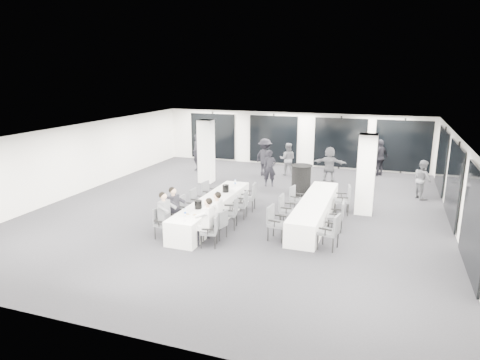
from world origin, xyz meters
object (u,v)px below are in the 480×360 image
(chair_side_left_mid, at_px, (286,208))
(ice_bucket_far, at_px, (226,188))
(chair_side_right_far, at_px, (344,198))
(standing_guest_a, at_px, (270,166))
(banquet_table_main, at_px, (212,210))
(chair_main_left_fourth, at_px, (196,200))
(chair_side_right_near, at_px, (332,230))
(ice_bucket_near, at_px, (198,205))
(chair_main_right_fourth, at_px, (242,203))
(chair_main_right_second, at_px, (220,223))
(chair_main_left_far, at_px, (208,192))
(cocktail_table, at_px, (301,180))
(chair_side_right_mid, at_px, (338,214))
(standing_guest_f, at_px, (330,162))
(banquet_table_side, at_px, (314,211))
(standing_guest_c, at_px, (265,155))
(chair_main_left_mid, at_px, (185,207))
(standing_guest_e, at_px, (369,163))
(chair_main_right_far, at_px, (250,195))
(chair_main_right_near, at_px, (212,229))
(chair_side_left_far, at_px, (296,197))
(chair_side_left_near, at_px, (275,221))
(standing_guest_h, at_px, (423,177))
(standing_guest_b, at_px, (288,157))
(standing_guest_d, at_px, (380,155))
(chair_main_left_near, at_px, (162,221))
(chair_main_right_mid, at_px, (231,211))

(chair_side_left_mid, height_order, ice_bucket_far, ice_bucket_far)
(chair_side_right_far, distance_m, standing_guest_a, 4.49)
(banquet_table_main, relative_size, chair_main_left_fourth, 5.67)
(chair_side_right_near, relative_size, ice_bucket_near, 3.91)
(chair_main_right_fourth, bearing_deg, standing_guest_a, -2.34)
(chair_main_right_fourth, bearing_deg, chair_main_right_second, 173.95)
(ice_bucket_near, bearing_deg, chair_main_left_far, 107.27)
(cocktail_table, relative_size, chair_side_right_mid, 1.28)
(cocktail_table, xyz_separation_m, standing_guest_f, (0.75, 2.59, 0.29))
(banquet_table_side, height_order, chair_main_right_second, chair_main_right_second)
(chair_side_right_far, bearing_deg, standing_guest_c, 32.78)
(chair_side_left_mid, height_order, ice_bucket_near, ice_bucket_near)
(chair_main_right_fourth, xyz_separation_m, standing_guest_f, (2.05, 6.12, 0.36))
(banquet_table_main, distance_m, chair_main_left_mid, 0.90)
(standing_guest_e, bearing_deg, chair_main_right_fourth, 156.48)
(chair_main_right_far, relative_size, chair_side_right_mid, 1.06)
(chair_side_right_near, xyz_separation_m, standing_guest_c, (-4.21, 7.83, 0.43))
(chair_main_right_near, height_order, chair_side_left_far, chair_main_right_near)
(chair_side_left_near, height_order, standing_guest_h, standing_guest_h)
(chair_main_right_fourth, xyz_separation_m, standing_guest_b, (-0.01, 6.67, 0.34))
(standing_guest_a, bearing_deg, chair_main_right_near, -105.26)
(chair_main_left_far, height_order, standing_guest_c, standing_guest_c)
(standing_guest_b, distance_m, standing_guest_d, 4.39)
(chair_main_left_fourth, bearing_deg, cocktail_table, 143.76)
(banquet_table_side, height_order, chair_main_left_fourth, chair_main_left_fourth)
(chair_side_right_far, bearing_deg, chair_main_right_second, 127.88)
(chair_side_right_mid, relative_size, standing_guest_f, 0.52)
(banquet_table_main, height_order, standing_guest_b, standing_guest_b)
(chair_main_right_fourth, bearing_deg, chair_side_right_mid, -98.36)
(chair_main_left_fourth, height_order, standing_guest_f, standing_guest_f)
(chair_main_right_second, bearing_deg, chair_main_left_near, 120.48)
(standing_guest_a, xyz_separation_m, standing_guest_e, (4.04, 1.41, 0.13))
(chair_side_right_near, bearing_deg, standing_guest_d, 5.27)
(cocktail_table, distance_m, chair_main_right_mid, 4.73)
(chair_side_right_far, distance_m, standing_guest_c, 6.23)
(banquet_table_main, xyz_separation_m, chair_main_right_second, (0.83, -1.36, 0.13))
(chair_main_left_mid, distance_m, chair_main_right_near, 2.33)
(chair_main_left_far, height_order, standing_guest_d, standing_guest_d)
(standing_guest_c, bearing_deg, ice_bucket_near, 122.35)
(chair_main_right_fourth, distance_m, chair_side_right_near, 3.63)
(banquet_table_main, height_order, ice_bucket_far, ice_bucket_far)
(standing_guest_h, bearing_deg, chair_main_left_fourth, 94.75)
(banquet_table_side, bearing_deg, standing_guest_d, 76.76)
(standing_guest_b, height_order, standing_guest_e, standing_guest_e)
(chair_main_right_mid, xyz_separation_m, standing_guest_d, (4.16, 9.05, 0.41))
(banquet_table_side, relative_size, chair_main_right_mid, 4.86)
(chair_side_right_far, bearing_deg, standing_guest_b, 22.58)
(chair_main_right_far, relative_size, ice_bucket_far, 3.85)
(chair_side_right_near, bearing_deg, chair_side_left_near, 94.23)
(chair_side_left_mid, height_order, standing_guest_h, standing_guest_h)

